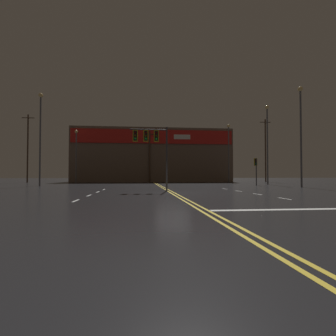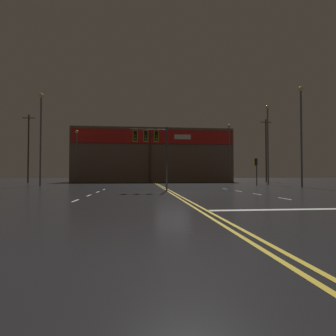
{
  "view_description": "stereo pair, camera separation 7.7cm",
  "coord_description": "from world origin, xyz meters",
  "px_view_note": "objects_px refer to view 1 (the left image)",
  "views": [
    {
      "loc": [
        -2.44,
        -19.8,
        1.37
      ],
      "look_at": [
        0.0,
        3.52,
        2.0
      ],
      "focal_mm": 28.0,
      "sensor_mm": 36.0,
      "label": 1
    },
    {
      "loc": [
        -2.36,
        -19.81,
        1.37
      ],
      "look_at": [
        0.0,
        3.52,
        2.0
      ],
      "focal_mm": 28.0,
      "sensor_mm": 36.0,
      "label": 2
    }
  ],
  "objects_px": {
    "streetlight_near_right": "(267,135)",
    "streetlight_far_left": "(76,149)",
    "traffic_signal_median": "(151,141)",
    "streetlight_median_approach": "(229,146)",
    "streetlight_far_right": "(40,128)",
    "traffic_signal_corner_northeast": "(256,165)",
    "streetlight_near_left": "(301,124)"
  },
  "relations": [
    {
      "from": "streetlight_near_right",
      "to": "streetlight_far_left",
      "type": "relative_size",
      "value": 1.25
    },
    {
      "from": "traffic_signal_corner_northeast",
      "to": "streetlight_near_left",
      "type": "relative_size",
      "value": 0.32
    },
    {
      "from": "streetlight_far_right",
      "to": "streetlight_median_approach",
      "type": "bearing_deg",
      "value": 22.63
    },
    {
      "from": "traffic_signal_corner_northeast",
      "to": "streetlight_far_right",
      "type": "distance_m",
      "value": 28.1
    },
    {
      "from": "traffic_signal_median",
      "to": "traffic_signal_corner_northeast",
      "type": "bearing_deg",
      "value": 37.34
    },
    {
      "from": "traffic_signal_corner_northeast",
      "to": "streetlight_near_right",
      "type": "xyz_separation_m",
      "value": [
        3.18,
        3.06,
        4.53
      ]
    },
    {
      "from": "streetlight_near_right",
      "to": "streetlight_near_left",
      "type": "bearing_deg",
      "value": -92.67
    },
    {
      "from": "streetlight_far_left",
      "to": "streetlight_near_right",
      "type": "bearing_deg",
      "value": -20.38
    },
    {
      "from": "streetlight_near_left",
      "to": "streetlight_median_approach",
      "type": "bearing_deg",
      "value": 96.25
    },
    {
      "from": "traffic_signal_median",
      "to": "streetlight_far_left",
      "type": "xyz_separation_m",
      "value": [
        -12.14,
        24.95,
        1.65
      ]
    },
    {
      "from": "streetlight_median_approach",
      "to": "traffic_signal_median",
      "type": "bearing_deg",
      "value": -122.33
    },
    {
      "from": "traffic_signal_median",
      "to": "streetlight_near_left",
      "type": "xyz_separation_m",
      "value": [
        17.07,
        5.34,
        2.8
      ]
    },
    {
      "from": "traffic_signal_corner_northeast",
      "to": "traffic_signal_median",
      "type": "bearing_deg",
      "value": -142.66
    },
    {
      "from": "streetlight_near_left",
      "to": "streetlight_far_right",
      "type": "distance_m",
      "value": 31.18
    },
    {
      "from": "traffic_signal_corner_northeast",
      "to": "streetlight_near_right",
      "type": "height_order",
      "value": "streetlight_near_right"
    },
    {
      "from": "streetlight_near_right",
      "to": "traffic_signal_corner_northeast",
      "type": "bearing_deg",
      "value": -136.1
    },
    {
      "from": "streetlight_near_right",
      "to": "traffic_signal_median",
      "type": "bearing_deg",
      "value": -141.37
    },
    {
      "from": "streetlight_median_approach",
      "to": "streetlight_far_left",
      "type": "relative_size",
      "value": 1.15
    },
    {
      "from": "traffic_signal_corner_northeast",
      "to": "streetlight_near_left",
      "type": "distance_m",
      "value": 7.63
    },
    {
      "from": "traffic_signal_median",
      "to": "streetlight_median_approach",
      "type": "height_order",
      "value": "streetlight_median_approach"
    },
    {
      "from": "traffic_signal_median",
      "to": "streetlight_far_right",
      "type": "xyz_separation_m",
      "value": [
        -13.41,
        11.9,
        2.97
      ]
    },
    {
      "from": "streetlight_near_right",
      "to": "streetlight_far_left",
      "type": "xyz_separation_m",
      "value": [
        -29.61,
        11.0,
        -1.24
      ]
    },
    {
      "from": "streetlight_far_right",
      "to": "traffic_signal_median",
      "type": "bearing_deg",
      "value": -41.59
    },
    {
      "from": "traffic_signal_median",
      "to": "streetlight_near_left",
      "type": "relative_size",
      "value": 0.48
    },
    {
      "from": "traffic_signal_median",
      "to": "streetlight_median_approach",
      "type": "distance_m",
      "value": 28.23
    },
    {
      "from": "traffic_signal_median",
      "to": "traffic_signal_corner_northeast",
      "type": "height_order",
      "value": "traffic_signal_median"
    },
    {
      "from": "streetlight_far_left",
      "to": "streetlight_near_left",
      "type": "bearing_deg",
      "value": -33.89
    },
    {
      "from": "streetlight_near_right",
      "to": "streetlight_median_approach",
      "type": "xyz_separation_m",
      "value": [
        -2.42,
        9.81,
        -0.5
      ]
    },
    {
      "from": "streetlight_median_approach",
      "to": "streetlight_far_right",
      "type": "distance_m",
      "value": 30.84
    },
    {
      "from": "streetlight_near_left",
      "to": "streetlight_median_approach",
      "type": "relative_size",
      "value": 1.07
    },
    {
      "from": "streetlight_near_left",
      "to": "streetlight_median_approach",
      "type": "xyz_separation_m",
      "value": [
        -2.02,
        18.43,
        -0.4
      ]
    },
    {
      "from": "streetlight_median_approach",
      "to": "streetlight_far_right",
      "type": "relative_size",
      "value": 0.91
    }
  ]
}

